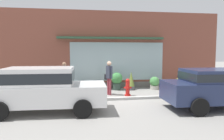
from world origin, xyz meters
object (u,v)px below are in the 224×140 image
Objects in this scene: fire_hydrant at (128,87)px; potted_plant_by_entrance at (154,83)px; potted_plant_doorstep at (100,85)px; pedestrian_with_handbag at (109,75)px; potted_plant_corner_tall at (46,85)px; parked_car_white at (43,87)px; potted_plant_window_center at (131,81)px; parked_car_navy at (220,86)px; potted_plant_low_front at (117,80)px; pedestrian_passerby at (64,75)px; potted_plant_trailing_edge at (178,84)px; potted_plant_near_hydrant at (83,86)px.

fire_hydrant is 2.55m from potted_plant_by_entrance.
pedestrian_with_handbag is at bearing -77.86° from potted_plant_doorstep.
potted_plant_by_entrance is 1.02× the size of potted_plant_corner_tall.
fire_hydrant is at bearing 35.45° from parked_car_white.
pedestrian_with_handbag reaches higher than parked_car_white.
potted_plant_corner_tall is (-6.26, 0.08, 0.01)m from potted_plant_by_entrance.
potted_plant_window_center is (4.39, 4.01, -0.43)m from parked_car_white.
parked_car_navy is (3.02, -3.02, 0.48)m from fire_hydrant.
potted_plant_low_front reaches higher than potted_plant_doorstep.
potted_plant_window_center is (3.79, 0.51, -0.49)m from pedestrian_passerby.
potted_plant_by_entrance reaches higher than potted_plant_trailing_edge.
fire_hydrant is at bearing -145.98° from pedestrian_passerby.
pedestrian_with_handbag reaches higher than potted_plant_window_center.
potted_plant_trailing_edge is at bearing 85.99° from parked_car_navy.
potted_plant_low_front is at bearing 97.79° from fire_hydrant.
potted_plant_trailing_edge is at bearing -1.89° from potted_plant_window_center.
potted_plant_window_center is at bearing 178.11° from potted_plant_trailing_edge.
parked_car_white is at bearing -121.74° from potted_plant_doorstep.
potted_plant_by_entrance is (2.01, 1.56, -0.04)m from fire_hydrant.
potted_plant_window_center is at bearing 69.66° from fire_hydrant.
parked_car_navy is 7.07× the size of potted_plant_trailing_edge.
potted_plant_by_entrance is (2.92, 1.18, -0.64)m from pedestrian_with_handbag.
pedestrian_passerby is (-2.29, 0.71, -0.03)m from pedestrian_with_handbag.
potted_plant_window_center is 1.41× the size of potted_plant_by_entrance.
potted_plant_corner_tall is (-7.26, 4.65, -0.51)m from parked_car_navy.
potted_plant_low_front is (-3.26, 4.76, -0.32)m from parked_car_navy.
potted_plant_near_hydrant is (-4.19, 0.39, -0.11)m from potted_plant_by_entrance.
potted_plant_doorstep is (2.59, 4.19, -0.64)m from parked_car_white.
potted_plant_by_entrance is at bearing -95.30° from pedestrian_with_handbag.
potted_plant_trailing_edge is at bearing -3.37° from potted_plant_doorstep.
pedestrian_passerby is at bearing -174.81° from potted_plant_by_entrance.
pedestrian_with_handbag is at bearing -20.66° from potted_plant_corner_tall.
potted_plant_low_front is at bearing 175.48° from potted_plant_by_entrance.
potted_plant_near_hydrant is at bearing 169.66° from potted_plant_doorstep.
potted_plant_by_entrance is at bearing -0.69° from potted_plant_corner_tall.
potted_plant_corner_tall is (-4.84, 0.04, -0.12)m from potted_plant_window_center.
potted_plant_window_center is (0.59, 1.59, 0.08)m from fire_hydrant.
parked_car_white is 4.97m from potted_plant_doorstep.
potted_plant_by_entrance is at bearing 37.77° from fire_hydrant.
pedestrian_passerby is 2.61× the size of potted_plant_trailing_edge.
parked_car_white is at bearing 177.12° from parked_car_navy.
parked_car_navy is (3.92, -3.39, -0.12)m from pedestrian_with_handbag.
potted_plant_low_front reaches higher than potted_plant_corner_tall.
parked_car_white is at bearing 106.58° from pedestrian_with_handbag.
potted_plant_trailing_edge is 0.61× the size of potted_plant_window_center.
potted_plant_low_front is at bearing -53.48° from pedestrian_with_handbag.
potted_plant_doorstep is 0.98× the size of potted_plant_near_hydrant.
pedestrian_passerby is at bearing -167.59° from potted_plant_low_front.
pedestrian_passerby reaches higher than potted_plant_near_hydrant.
fire_hydrant is 2.15m from potted_plant_doorstep.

